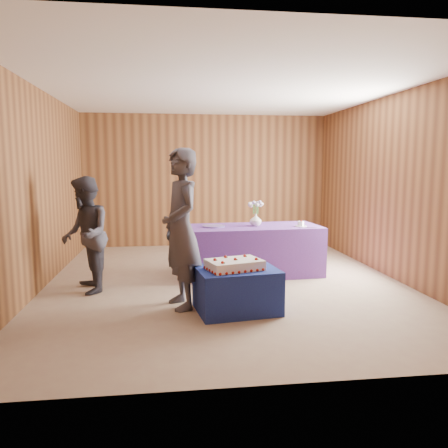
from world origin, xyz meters
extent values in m
plane|color=gray|center=(0.00, 0.00, 0.00)|extent=(6.00, 6.00, 0.00)
cube|color=brown|center=(0.00, 3.00, 1.35)|extent=(5.00, 0.04, 2.70)
cube|color=brown|center=(0.00, -3.00, 1.35)|extent=(5.00, 0.04, 2.70)
cube|color=brown|center=(-2.50, 0.00, 1.35)|extent=(0.04, 6.00, 2.70)
cube|color=brown|center=(2.50, 0.00, 1.35)|extent=(0.04, 6.00, 2.70)
cube|color=white|center=(0.00, 0.00, 2.70)|extent=(5.00, 6.00, 0.04)
cube|color=navy|center=(-0.03, -1.26, 0.25)|extent=(0.99, 0.82, 0.50)
cube|color=#653491|center=(0.50, 0.40, 0.38)|extent=(2.05, 1.02, 0.75)
cube|color=white|center=(-0.06, -1.31, 0.55)|extent=(0.68, 0.55, 0.11)
sphere|color=#9C180C|center=(-0.29, -1.58, 0.52)|extent=(0.03, 0.03, 0.03)
sphere|color=#9C180C|center=(0.28, -1.41, 0.52)|extent=(0.03, 0.03, 0.03)
sphere|color=#9C180C|center=(-0.40, -1.20, 0.52)|extent=(0.03, 0.03, 0.03)
sphere|color=#9C180C|center=(0.17, -1.03, 0.52)|extent=(0.03, 0.03, 0.03)
sphere|color=#9C180C|center=(-0.20, -1.45, 0.63)|extent=(0.04, 0.04, 0.04)
cone|color=#165E15|center=(-0.18, -1.45, 0.62)|extent=(0.02, 0.03, 0.02)
sphere|color=#9C180C|center=(0.07, -1.17, 0.63)|extent=(0.04, 0.04, 0.04)
cone|color=#165E15|center=(0.09, -1.17, 0.62)|extent=(0.02, 0.03, 0.02)
sphere|color=#9C180C|center=(-0.06, -1.31, 0.63)|extent=(0.04, 0.04, 0.04)
cone|color=#165E15|center=(-0.04, -1.31, 0.62)|extent=(0.02, 0.03, 0.02)
imported|color=silver|center=(0.52, 0.40, 0.84)|extent=(0.24, 0.24, 0.19)
cylinder|color=#2D6E2C|center=(0.56, 0.40, 1.01)|extent=(0.01, 0.01, 0.16)
sphere|color=#BDACDF|center=(0.62, 0.40, 1.09)|extent=(0.05, 0.05, 0.05)
cylinder|color=#2D6E2C|center=(0.56, 0.42, 1.01)|extent=(0.01, 0.01, 0.16)
sphere|color=white|center=(0.61, 0.45, 1.09)|extent=(0.05, 0.05, 0.05)
cylinder|color=#2D6E2C|center=(0.54, 0.43, 1.01)|extent=(0.01, 0.01, 0.16)
sphere|color=#BDACDF|center=(0.57, 0.48, 1.09)|extent=(0.05, 0.05, 0.05)
cylinder|color=#2D6E2C|center=(0.52, 0.44, 1.01)|extent=(0.01, 0.01, 0.16)
sphere|color=white|center=(0.52, 0.49, 1.09)|extent=(0.05, 0.05, 0.05)
cylinder|color=#2D6E2C|center=(0.51, 0.43, 1.01)|extent=(0.01, 0.01, 0.16)
sphere|color=#BDACDF|center=(0.48, 0.48, 1.09)|extent=(0.05, 0.05, 0.05)
cylinder|color=#2D6E2C|center=(0.49, 0.42, 1.01)|extent=(0.01, 0.01, 0.16)
sphere|color=white|center=(0.44, 0.45, 1.09)|extent=(0.05, 0.05, 0.05)
cylinder|color=#2D6E2C|center=(0.49, 0.40, 1.01)|extent=(0.01, 0.01, 0.16)
sphere|color=#BDACDF|center=(0.43, 0.40, 1.09)|extent=(0.05, 0.05, 0.05)
cylinder|color=#2D6E2C|center=(0.49, 0.38, 1.01)|extent=(0.01, 0.01, 0.16)
sphere|color=white|center=(0.44, 0.35, 1.09)|extent=(0.05, 0.05, 0.05)
cylinder|color=#2D6E2C|center=(0.51, 0.37, 1.01)|extent=(0.01, 0.01, 0.16)
sphere|color=#BDACDF|center=(0.48, 0.32, 1.09)|extent=(0.05, 0.05, 0.05)
cylinder|color=#2D6E2C|center=(0.52, 0.36, 1.01)|extent=(0.01, 0.01, 0.16)
sphere|color=white|center=(0.52, 0.31, 1.09)|extent=(0.05, 0.05, 0.05)
cylinder|color=#2D6E2C|center=(0.54, 0.37, 1.01)|extent=(0.01, 0.01, 0.16)
sphere|color=#BDACDF|center=(0.57, 0.32, 1.09)|extent=(0.05, 0.05, 0.05)
cylinder|color=#2D6E2C|center=(0.56, 0.38, 1.01)|extent=(0.01, 0.01, 0.16)
sphere|color=white|center=(0.61, 0.35, 1.09)|extent=(0.05, 0.05, 0.05)
cylinder|color=#6A54A8|center=(-0.12, 0.39, 0.76)|extent=(0.37, 0.37, 0.02)
cylinder|color=white|center=(1.19, 0.26, 0.76)|extent=(0.23, 0.23, 0.01)
cube|color=white|center=(1.19, 0.26, 0.80)|extent=(0.10, 0.10, 0.07)
sphere|color=#9C180C|center=(1.19, 0.23, 0.84)|extent=(0.03, 0.03, 0.03)
cube|color=#B4B4B9|center=(1.25, 0.11, 0.75)|extent=(0.26, 0.08, 0.00)
imported|color=#3D3C47|center=(-0.65, -1.03, 0.93)|extent=(0.62, 0.78, 1.86)
imported|color=#34333D|center=(-1.86, -0.27, 0.76)|extent=(0.75, 0.87, 1.53)
camera|label=1|loc=(-0.79, -6.06, 1.66)|focal=35.00mm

